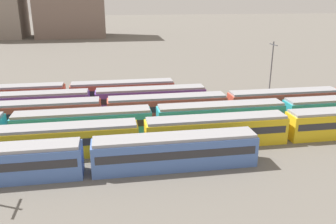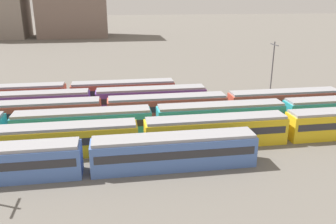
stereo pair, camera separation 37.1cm
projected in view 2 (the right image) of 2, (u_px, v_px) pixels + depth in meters
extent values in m
cube|color=#4C70BC|center=(174.00, 153.00, 38.19)|extent=(18.00, 3.00, 3.40)
cube|color=#2D2D33|center=(174.00, 149.00, 38.06)|extent=(17.20, 3.06, 0.90)
cube|color=#939399|center=(174.00, 137.00, 37.59)|extent=(17.60, 2.70, 0.35)
cube|color=yellow|center=(61.00, 141.00, 41.17)|extent=(18.00, 3.00, 3.40)
cube|color=#2D2D33|center=(61.00, 138.00, 41.04)|extent=(17.20, 3.06, 0.90)
cube|color=#939399|center=(60.00, 127.00, 40.57)|extent=(17.60, 2.70, 0.35)
cube|color=yellow|center=(216.00, 132.00, 43.99)|extent=(18.00, 3.00, 3.40)
cube|color=#2D2D33|center=(216.00, 129.00, 43.86)|extent=(17.20, 3.06, 0.90)
cube|color=#939399|center=(217.00, 118.00, 43.40)|extent=(17.60, 2.70, 0.35)
cube|color=teal|center=(84.00, 125.00, 46.37)|extent=(18.00, 3.00, 3.40)
cube|color=#2D2D33|center=(83.00, 122.00, 46.24)|extent=(17.20, 3.06, 0.90)
cube|color=#939399|center=(82.00, 112.00, 45.77)|extent=(17.60, 2.70, 0.35)
cube|color=teal|center=(221.00, 118.00, 49.19)|extent=(18.00, 3.00, 3.40)
cube|color=#2D2D33|center=(221.00, 115.00, 49.06)|extent=(17.20, 3.06, 0.90)
cube|color=#939399|center=(221.00, 105.00, 48.59)|extent=(17.60, 2.70, 0.35)
cube|color=#BC4C38|center=(38.00, 115.00, 50.23)|extent=(18.00, 3.00, 3.40)
cube|color=#2D2D33|center=(38.00, 112.00, 50.10)|extent=(17.20, 3.06, 0.90)
cube|color=#939399|center=(36.00, 103.00, 49.63)|extent=(17.60, 2.70, 0.35)
cube|color=#BC4C38|center=(167.00, 109.00, 53.05)|extent=(18.00, 3.00, 3.40)
cube|color=#2D2D33|center=(167.00, 106.00, 52.92)|extent=(17.20, 3.06, 0.90)
cube|color=#939399|center=(167.00, 97.00, 52.45)|extent=(17.60, 2.70, 0.35)
cube|color=#BC4C38|center=(284.00, 103.00, 55.87)|extent=(18.00, 3.00, 3.40)
cube|color=#2D2D33|center=(284.00, 100.00, 55.74)|extent=(17.20, 3.06, 0.90)
cube|color=#939399|center=(285.00, 92.00, 55.27)|extent=(17.60, 2.70, 0.35)
cube|color=#6B429E|center=(32.00, 105.00, 54.81)|extent=(18.00, 3.00, 3.40)
cube|color=#2D2D33|center=(32.00, 102.00, 54.68)|extent=(17.20, 3.06, 0.90)
cube|color=#939399|center=(30.00, 93.00, 54.21)|extent=(17.60, 2.70, 0.35)
cube|color=#6B429E|center=(151.00, 100.00, 57.63)|extent=(18.00, 3.00, 3.40)
cube|color=#2D2D33|center=(151.00, 97.00, 57.50)|extent=(17.20, 3.06, 0.90)
cube|color=#939399|center=(151.00, 89.00, 57.04)|extent=(17.60, 2.70, 0.35)
cube|color=#BC4C38|center=(11.00, 97.00, 59.03)|extent=(18.00, 3.00, 3.40)
cube|color=#2D2D33|center=(11.00, 95.00, 58.90)|extent=(17.20, 3.06, 0.90)
cube|color=#939399|center=(10.00, 86.00, 58.43)|extent=(17.60, 2.70, 0.35)
cube|color=#BC4C38|center=(123.00, 92.00, 61.85)|extent=(18.00, 3.00, 3.40)
cube|color=#2D2D33|center=(123.00, 90.00, 61.72)|extent=(17.20, 3.06, 0.90)
cube|color=#939399|center=(123.00, 82.00, 61.25)|extent=(17.60, 2.70, 0.35)
cylinder|color=#4C4C51|center=(272.00, 67.00, 68.18)|extent=(0.24, 0.24, 9.66)
cube|color=#47474C|center=(275.00, 45.00, 66.83)|extent=(0.16, 3.20, 0.16)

